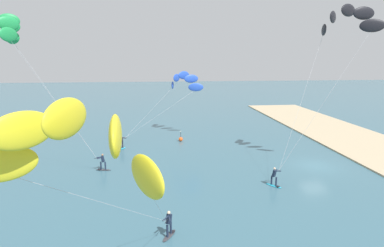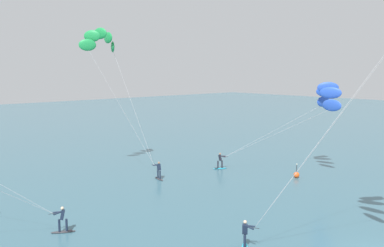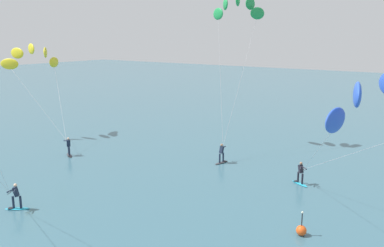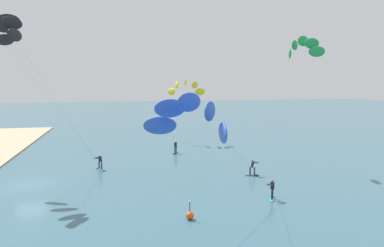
% 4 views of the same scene
% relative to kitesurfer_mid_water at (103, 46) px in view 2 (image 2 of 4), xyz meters
% --- Properties ---
extents(kitesurfer_mid_water, '(5.06, 8.40, 14.25)m').
position_rel_kitesurfer_mid_water_xyz_m(kitesurfer_mid_water, '(0.00, 0.00, 0.00)').
color(kitesurfer_mid_water, '#333338').
rests_on(kitesurfer_mid_water, ground).
extents(kitesurfer_downwind, '(10.18, 11.14, 9.02)m').
position_rel_kitesurfer_mid_water_xyz_m(kitesurfer_downwind, '(15.67, -14.77, -5.09)').
color(kitesurfer_downwind, '#23ADD1').
rests_on(kitesurfer_downwind, ground).
extents(marker_buoy, '(0.56, 0.56, 1.38)m').
position_rel_kitesurfer_mid_water_xyz_m(marker_buoy, '(12.13, -14.30, -12.23)').
color(marker_buoy, '#EA5119').
rests_on(marker_buoy, ground).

